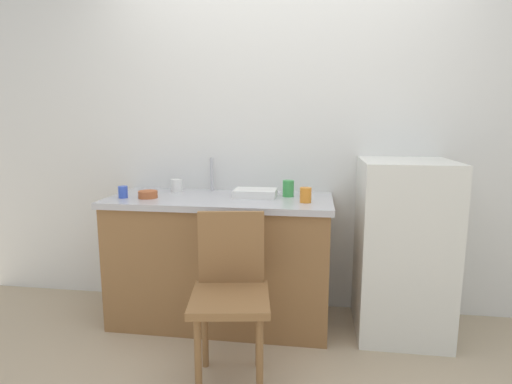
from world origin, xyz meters
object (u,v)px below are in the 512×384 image
at_px(refrigerator, 402,248).
at_px(cup_blue, 123,192).
at_px(terracotta_bowl, 148,194).
at_px(cup_green, 288,188).
at_px(dish_tray, 255,193).
at_px(chair, 230,289).
at_px(cup_white, 177,186).
at_px(cup_orange, 306,195).

height_order(refrigerator, cup_blue, refrigerator).
relative_size(terracotta_bowl, cup_green, 1.15).
bearing_deg(terracotta_bowl, dish_tray, 11.79).
distance_m(chair, cup_green, 0.88).
xyz_separation_m(cup_white, cup_blue, (-0.27, -0.28, -0.01)).
bearing_deg(refrigerator, cup_white, 174.21).
distance_m(refrigerator, dish_tray, 1.02).
bearing_deg(cup_green, chair, -108.86).
distance_m(terracotta_bowl, cup_blue, 0.17).
relative_size(dish_tray, cup_green, 2.55).
bearing_deg(cup_white, terracotta_bowl, -112.88).
distance_m(dish_tray, cup_orange, 0.37).
bearing_deg(cup_green, cup_blue, -169.25).
bearing_deg(dish_tray, cup_green, 10.05).
xyz_separation_m(terracotta_bowl, cup_green, (0.92, 0.18, 0.03)).
height_order(dish_tray, cup_blue, cup_blue).
xyz_separation_m(dish_tray, cup_orange, (0.34, -0.15, 0.02)).
relative_size(refrigerator, dish_tray, 4.04).
relative_size(dish_tray, terracotta_bowl, 2.22).
xyz_separation_m(dish_tray, cup_green, (0.22, 0.04, 0.03)).
bearing_deg(chair, cup_blue, 138.86).
height_order(cup_green, cup_orange, cup_green).
relative_size(dish_tray, cup_white, 3.13).
bearing_deg(cup_blue, chair, -32.22).
xyz_separation_m(chair, cup_orange, (0.37, 0.54, 0.42)).
distance_m(dish_tray, terracotta_bowl, 0.71).
xyz_separation_m(cup_orange, cup_blue, (-1.20, -0.02, -0.01)).
height_order(dish_tray, terracotta_bowl, dish_tray).
relative_size(cup_orange, cup_blue, 1.21).
bearing_deg(terracotta_bowl, cup_white, 67.12).
distance_m(chair, cup_orange, 0.78).
height_order(cup_white, cup_green, cup_green).
distance_m(chair, cup_blue, 1.06).
xyz_separation_m(refrigerator, cup_green, (-0.74, 0.08, 0.36)).
bearing_deg(cup_green, terracotta_bowl, -168.62).
relative_size(dish_tray, cup_orange, 2.98).
bearing_deg(cup_white, cup_blue, -134.29).
height_order(chair, cup_orange, cup_orange).
bearing_deg(cup_white, dish_tray, -10.96).
bearing_deg(terracotta_bowl, cup_blue, -172.79).
relative_size(refrigerator, cup_orange, 12.04).
height_order(cup_white, cup_blue, cup_white).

